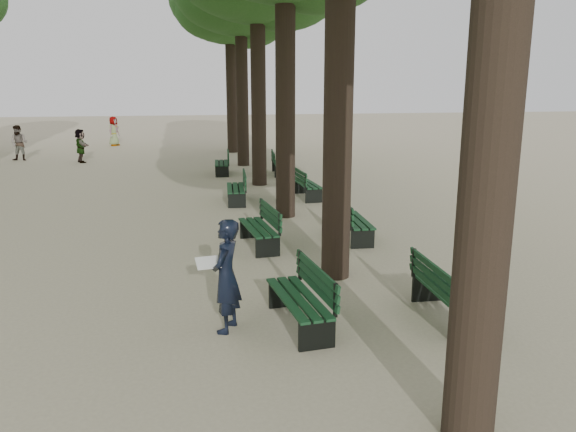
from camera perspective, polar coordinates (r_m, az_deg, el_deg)
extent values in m
plane|color=tan|center=(7.63, -0.13, -14.20)|extent=(120.00, 120.00, 0.00)
cylinder|color=#33261C|center=(5.42, 20.55, 14.93)|extent=(0.52, 0.52, 7.50)
cylinder|color=#33261C|center=(10.04, 5.22, 14.55)|extent=(0.52, 0.52, 7.50)
cylinder|color=#33261C|center=(14.91, -0.28, 14.16)|extent=(0.52, 0.52, 7.50)
cylinder|color=#33261C|center=(19.84, -3.04, 13.92)|extent=(0.52, 0.52, 7.50)
cylinder|color=#33261C|center=(24.80, -4.70, 13.76)|extent=(0.52, 0.52, 7.50)
cylinder|color=#33261C|center=(29.78, -5.81, 13.65)|extent=(0.52, 0.52, 7.50)
cube|color=black|center=(8.42, 1.02, -9.75)|extent=(0.69, 1.84, 0.45)
cube|color=black|center=(8.34, 1.03, -8.32)|extent=(0.71, 1.84, 0.04)
cube|color=black|center=(8.32, 2.89, -6.38)|extent=(0.22, 1.80, 0.40)
cube|color=black|center=(12.39, -3.07, -2.16)|extent=(0.69, 1.84, 0.45)
cube|color=black|center=(12.33, -3.08, -1.16)|extent=(0.71, 1.84, 0.04)
cube|color=black|center=(12.33, -1.83, 0.15)|extent=(0.21, 1.80, 0.40)
cube|color=black|center=(17.11, -5.34, 2.12)|extent=(0.66, 1.83, 0.45)
cube|color=black|center=(17.07, -5.36, 2.86)|extent=(0.68, 1.84, 0.04)
cube|color=black|center=(17.03, -4.44, 3.77)|extent=(0.18, 1.80, 0.40)
cube|color=black|center=(22.63, -6.78, 4.81)|extent=(0.64, 1.83, 0.45)
cube|color=black|center=(22.60, -6.80, 5.37)|extent=(0.66, 1.83, 0.04)
cube|color=black|center=(22.56, -6.10, 6.07)|extent=(0.16, 1.80, 0.40)
cube|color=black|center=(8.98, 16.00, -8.79)|extent=(0.59, 1.82, 0.45)
cube|color=black|center=(8.90, 16.09, -7.44)|extent=(0.61, 1.82, 0.04)
cube|color=black|center=(8.70, 14.52, -5.94)|extent=(0.11, 1.80, 0.40)
cube|color=black|center=(13.11, 6.80, -1.37)|extent=(0.62, 1.83, 0.45)
cube|color=black|center=(13.05, 6.82, -0.42)|extent=(0.64, 1.83, 0.04)
cube|color=black|center=(12.93, 5.65, 0.71)|extent=(0.14, 1.80, 0.40)
cube|color=black|center=(17.73, 1.99, 2.56)|extent=(0.60, 1.82, 0.45)
cube|color=black|center=(17.69, 1.99, 3.28)|extent=(0.62, 1.82, 0.04)
cube|color=black|center=(17.58, 1.12, 4.11)|extent=(0.12, 1.80, 0.40)
cube|color=black|center=(22.42, -0.79, 4.82)|extent=(0.70, 1.84, 0.45)
cube|color=black|center=(22.39, -0.79, 5.39)|extent=(0.72, 1.85, 0.04)
cube|color=black|center=(22.33, -1.52, 6.07)|extent=(0.23, 1.79, 0.40)
imported|color=black|center=(8.13, -6.30, -6.07)|extent=(0.58, 0.75, 1.67)
cube|color=white|center=(8.05, -8.12, -4.71)|extent=(0.37, 0.29, 0.12)
imported|color=#262628|center=(29.27, -25.64, 6.70)|extent=(0.85, 0.46, 1.65)
imported|color=#262628|center=(34.49, -17.28, 8.23)|extent=(0.70, 0.88, 1.69)
imported|color=#262628|center=(27.49, -20.32, 6.70)|extent=(0.80, 1.43, 1.53)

